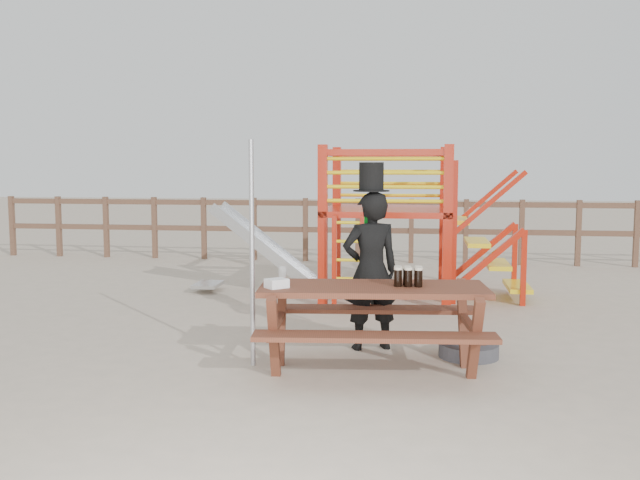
# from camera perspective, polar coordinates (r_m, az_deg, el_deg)

# --- Properties ---
(ground) EXTENTS (60.00, 60.00, 0.00)m
(ground) POSITION_cam_1_polar(r_m,az_deg,el_deg) (6.63, 2.15, -10.17)
(ground) COLOR #B8A58F
(ground) RESTS_ON ground
(back_fence) EXTENTS (15.09, 0.09, 1.20)m
(back_fence) POSITION_cam_1_polar(r_m,az_deg,el_deg) (13.39, 5.18, 1.33)
(back_fence) COLOR brown
(back_fence) RESTS_ON ground
(playground_fort) EXTENTS (4.71, 1.84, 2.10)m
(playground_fort) POSITION_cam_1_polar(r_m,az_deg,el_deg) (9.95, 4.96, 1.60)
(playground_fort) COLOR #B71F0C
(playground_fort) RESTS_ON ground
(picnic_table) EXTENTS (2.13, 1.57, 0.78)m
(picnic_table) POSITION_cam_1_polar(r_m,az_deg,el_deg) (6.41, 4.25, -6.21)
(picnic_table) COLOR brown
(picnic_table) RESTS_ON ground
(man_with_hat) EXTENTS (0.68, 0.56, 1.87)m
(man_with_hat) POSITION_cam_1_polar(r_m,az_deg,el_deg) (7.12, 4.07, -2.12)
(man_with_hat) COLOR black
(man_with_hat) RESTS_ON ground
(metal_pole) EXTENTS (0.05, 0.05, 2.08)m
(metal_pole) POSITION_cam_1_polar(r_m,az_deg,el_deg) (6.53, -5.45, -1.13)
(metal_pole) COLOR #B2B2B7
(metal_pole) RESTS_ON ground
(parasol_base) EXTENTS (0.58, 0.58, 0.24)m
(parasol_base) POSITION_cam_1_polar(r_m,az_deg,el_deg) (7.10, 11.81, -8.61)
(parasol_base) COLOR #3B3B40
(parasol_base) RESTS_ON ground
(paper_bag) EXTENTS (0.23, 0.23, 0.08)m
(paper_bag) POSITION_cam_1_polar(r_m,az_deg,el_deg) (6.25, -3.48, -3.48)
(paper_bag) COLOR white
(paper_bag) RESTS_ON picnic_table
(stout_pints) EXTENTS (0.25, 0.18, 0.17)m
(stout_pints) POSITION_cam_1_polar(r_m,az_deg,el_deg) (6.38, 7.05, -2.89)
(stout_pints) COLOR black
(stout_pints) RESTS_ON picnic_table
(empty_glasses) EXTENTS (0.07, 0.07, 0.15)m
(empty_glasses) POSITION_cam_1_polar(r_m,az_deg,el_deg) (6.48, -3.03, -2.86)
(empty_glasses) COLOR silver
(empty_glasses) RESTS_ON picnic_table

